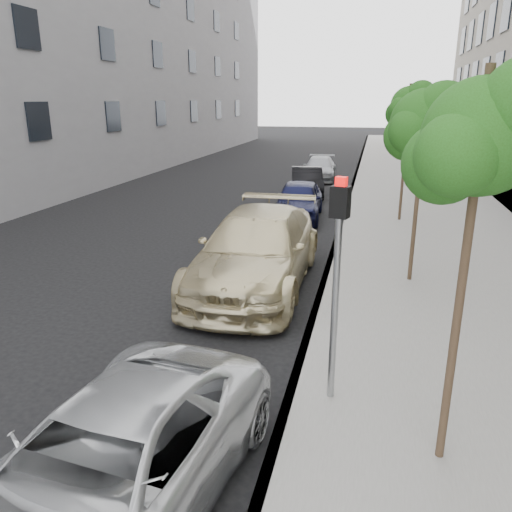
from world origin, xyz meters
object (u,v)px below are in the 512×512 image
(tree_mid, at_px, (426,123))
(sedan_black, at_px, (307,182))
(tree_far, at_px, (410,105))
(sedan_blue, at_px, (299,200))
(signal_pole, at_px, (337,267))
(minivan, at_px, (110,467))
(tree_near, at_px, (484,138))
(suv, at_px, (257,250))
(sedan_rear, at_px, (320,168))

(tree_mid, bearing_deg, sedan_black, 110.14)
(tree_far, height_order, sedan_blue, tree_far)
(tree_far, relative_size, sedan_blue, 1.15)
(signal_pole, relative_size, minivan, 0.68)
(tree_near, relative_size, suv, 0.75)
(signal_pole, bearing_deg, sedan_rear, 112.52)
(sedan_rear, bearing_deg, minivan, -91.38)
(sedan_black, bearing_deg, tree_near, -86.80)
(minivan, height_order, sedan_black, minivan)
(tree_mid, xyz_separation_m, minivan, (-3.54, -8.18, -3.17))
(signal_pole, bearing_deg, tree_mid, 90.96)
(tree_far, relative_size, signal_pole, 1.48)
(tree_mid, xyz_separation_m, sedan_rear, (-4.03, 16.27, -3.21))
(tree_near, xyz_separation_m, sedan_black, (-4.05, 17.54, -3.32))
(signal_pole, bearing_deg, sedan_blue, 116.65)
(sedan_black, bearing_deg, tree_far, -58.09)
(tree_mid, distance_m, sedan_blue, 8.01)
(minivan, distance_m, sedan_black, 19.23)
(tree_near, xyz_separation_m, sedan_rear, (-4.03, 22.77, -3.35))
(tree_far, xyz_separation_m, signal_pole, (-1.46, -12.01, -1.98))
(tree_near, bearing_deg, suv, 123.06)
(suv, bearing_deg, tree_mid, 13.41)
(tree_mid, bearing_deg, sedan_rear, 103.90)
(sedan_blue, height_order, sedan_rear, sedan_blue)
(tree_mid, xyz_separation_m, sedan_black, (-4.05, 11.04, -3.18))
(tree_near, height_order, suv, tree_near)
(suv, bearing_deg, sedan_blue, 90.45)
(tree_mid, relative_size, sedan_black, 1.15)
(minivan, relative_size, sedan_black, 1.20)
(sedan_rear, bearing_deg, sedan_black, -92.80)
(tree_mid, xyz_separation_m, suv, (-3.66, -0.88, -2.94))
(suv, xyz_separation_m, sedan_black, (-0.39, 11.93, -0.23))
(tree_near, height_order, tree_mid, tree_near)
(suv, relative_size, sedan_black, 1.54)
(minivan, xyz_separation_m, sedan_black, (-0.51, 19.22, -0.01))
(tree_far, relative_size, minivan, 1.01)
(signal_pole, xyz_separation_m, suv, (-2.20, 4.62, -1.28))
(tree_near, height_order, sedan_black, tree_near)
(tree_near, bearing_deg, sedan_rear, 100.03)
(tree_near, distance_m, sedan_black, 18.31)
(sedan_blue, bearing_deg, sedan_black, 90.67)
(tree_near, xyz_separation_m, tree_far, (0.00, 13.00, 0.17))
(tree_far, height_order, signal_pole, tree_far)
(tree_far, distance_m, sedan_rear, 11.14)
(sedan_rear, bearing_deg, tree_mid, -78.63)
(minivan, bearing_deg, tree_far, 83.30)
(sedan_rear, bearing_deg, signal_pole, -85.80)
(suv, bearing_deg, minivan, -89.21)
(suv, xyz_separation_m, sedan_blue, (-0.08, 7.24, -0.18))
(minivan, relative_size, suv, 0.78)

